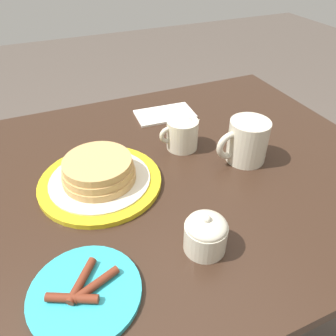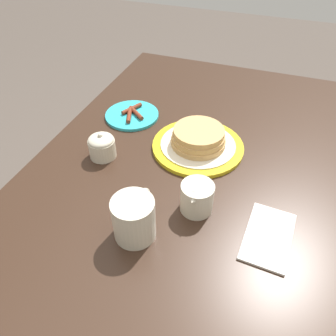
{
  "view_description": "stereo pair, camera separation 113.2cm",
  "coord_description": "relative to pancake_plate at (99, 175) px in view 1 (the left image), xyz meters",
  "views": [
    {
      "loc": [
        0.13,
        0.56,
        1.25
      ],
      "look_at": [
        -0.1,
        0.03,
        0.81
      ],
      "focal_mm": 35.0,
      "sensor_mm": 36.0,
      "label": 1
    },
    {
      "loc": [
        -0.7,
        -0.19,
        1.39
      ],
      "look_at": [
        -0.1,
        0.03,
        0.81
      ],
      "focal_mm": 35.0,
      "sensor_mm": 36.0,
      "label": 2
    }
  ],
  "objects": [
    {
      "name": "dining_table",
      "position": [
        -0.05,
        0.02,
        -0.16
      ],
      "size": [
        1.28,
        0.84,
        0.78
      ],
      "color": "#332116",
      "rests_on": "ground_plane"
    },
    {
      "name": "coffee_mug",
      "position": [
        -0.35,
        0.05,
        0.03
      ],
      "size": [
        0.13,
        0.09,
        0.1
      ],
      "color": "beige",
      "rests_on": "dining_table"
    },
    {
      "name": "side_plate_bacon",
      "position": [
        0.09,
        0.26,
        -0.02
      ],
      "size": [
        0.18,
        0.18,
        0.02
      ],
      "color": "#2DADBC",
      "rests_on": "dining_table"
    },
    {
      "name": "sugar_bowl",
      "position": [
        -0.13,
        0.25,
        0.01
      ],
      "size": [
        0.08,
        0.08,
        0.08
      ],
      "color": "beige",
      "rests_on": "dining_table"
    },
    {
      "name": "creamer_pitcher",
      "position": [
        -0.23,
        -0.06,
        0.02
      ],
      "size": [
        0.12,
        0.08,
        0.09
      ],
      "color": "beige",
      "rests_on": "dining_table"
    },
    {
      "name": "napkin",
      "position": [
        -0.26,
        -0.24,
        -0.02
      ],
      "size": [
        0.18,
        0.11,
        0.01
      ],
      "color": "silver",
      "rests_on": "dining_table"
    },
    {
      "name": "pancake_plate",
      "position": [
        0.0,
        0.0,
        0.0
      ],
      "size": [
        0.27,
        0.27,
        0.07
      ],
      "color": "gold",
      "rests_on": "dining_table"
    }
  ]
}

